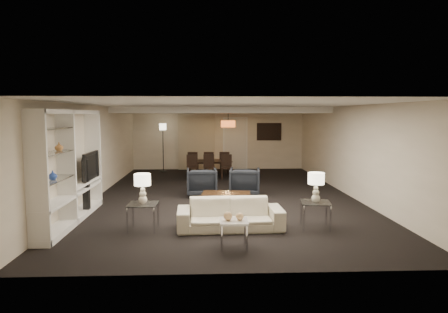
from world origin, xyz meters
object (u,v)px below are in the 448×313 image
Objects in this scene: armchair_left at (202,182)px; vase_blue at (53,175)px; vase_amber at (59,147)px; chair_nr at (226,167)px; side_table_left at (143,217)px; marble_table at (234,234)px; chair_nl at (192,167)px; side_table_right at (315,215)px; dining_table at (209,168)px; coffee_table at (226,201)px; table_lamp_left at (143,189)px; table_lamp_right at (316,187)px; floor_speaker at (86,187)px; pendant_light at (228,124)px; floor_lamp at (163,148)px; chair_fr at (225,162)px; television at (86,166)px; sofa at (230,214)px; chair_fl at (193,163)px; chair_nm at (209,167)px; chair_fm at (209,163)px.

vase_blue reaches higher than armchair_left.
vase_amber is 0.19× the size of chair_nr.
side_table_left reaches higher than marble_table.
vase_amber is 6.65m from chair_nl.
chair_nr is at bearing 61.55° from vase_blue.
dining_table reaches higher than side_table_right.
coffee_table is at bearing -82.53° from chair_nl.
table_lamp_left is 3.40m from table_lamp_right.
floor_speaker is at bearing 164.91° from table_lamp_right.
chair_nr is at bearing -98.89° from pendant_light.
floor_lamp is (-1.22, 1.94, 0.53)m from chair_nl.
coffee_table is 4.70m from chair_nl.
dining_table reaches higher than coffee_table.
chair_fr is (0.23, 5.89, 0.22)m from coffee_table.
sofa is at bearing -116.69° from television.
table_lamp_left is 0.69× the size of chair_nr.
dining_table is at bearing 66.67° from vase_amber.
chair_fr reaches higher than side_table_right.
table_lamp_right is at bearing 0.00° from table_lamp_left.
sofa is (-0.32, -6.78, -1.62)m from pendant_light.
table_lamp_left reaches higher than sofa.
table_lamp_right is at bearing 122.43° from armchair_left.
coffee_table is 5.98m from chair_fl.
floor_lamp is at bearing 126.97° from chair_nm.
chair_nm is at bearing 92.91° from marble_table.
chair_nr is 1.00× the size of chair_fm.
pendant_light is 0.32× the size of dining_table.
chair_fm is (-0.37, 8.59, 0.19)m from marble_table.
chair_fm and chair_fr have the same top height.
pendant_light is at bearing 34.07° from chair_nm.
armchair_left is 0.99× the size of chair_fl.
dining_table is at bearing 53.51° from chair_fr.
chair_fr is (3.52, 7.42, -1.22)m from vase_amber.
marble_table is (-0.32, -7.88, -1.68)m from pendant_light.
television is at bearing 179.32° from coffee_table.
coffee_table is at bearing 24.84° from vase_amber.
chair_fm is (0.00, 0.65, 0.14)m from dining_table.
pendant_light is at bearing 84.67° from chair_nr.
chair_nr and chair_fr have the same top height.
chair_nm is (-0.37, 6.19, 0.12)m from sofa.
armchair_left is 4.44m from marble_table.
dining_table is 1.92× the size of chair_fm.
table_lamp_right is (1.38, -6.78, -1.10)m from pendant_light.
side_table_left is 0.67× the size of chair_nl.
side_table_right is 0.67× the size of chair_nr.
dining_table is (2.92, 7.14, -0.86)m from vase_blue.
chair_nl and chair_fm have the same top height.
side_table_right is at bearing 110.09° from chair_fm.
coffee_table is 1.94× the size of table_lamp_right.
chair_fm is (-0.37, 7.49, 0.12)m from sofa.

